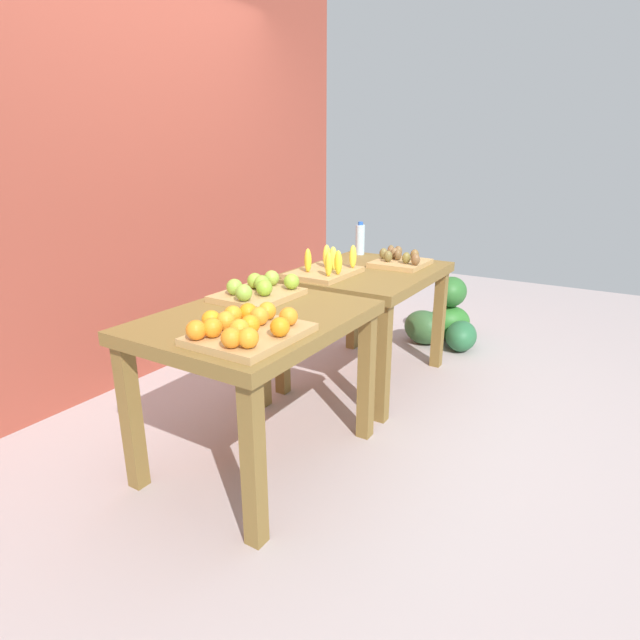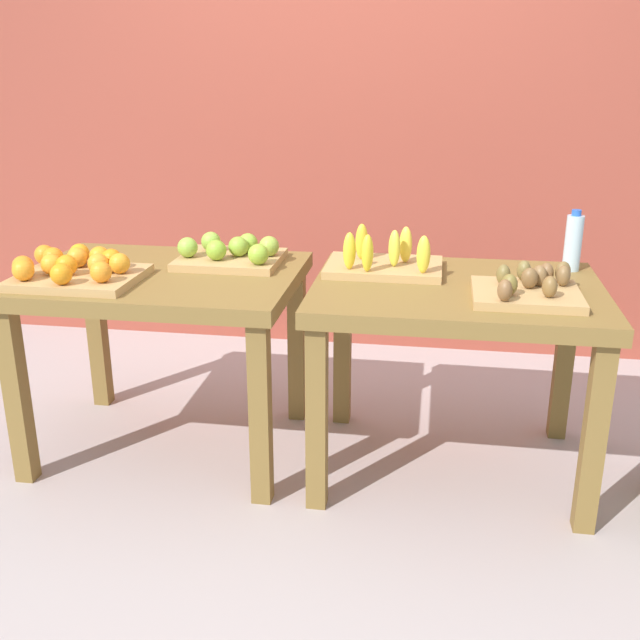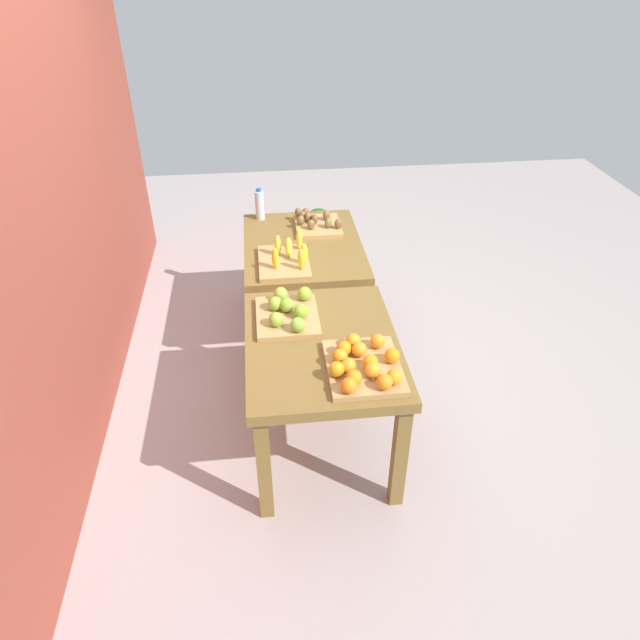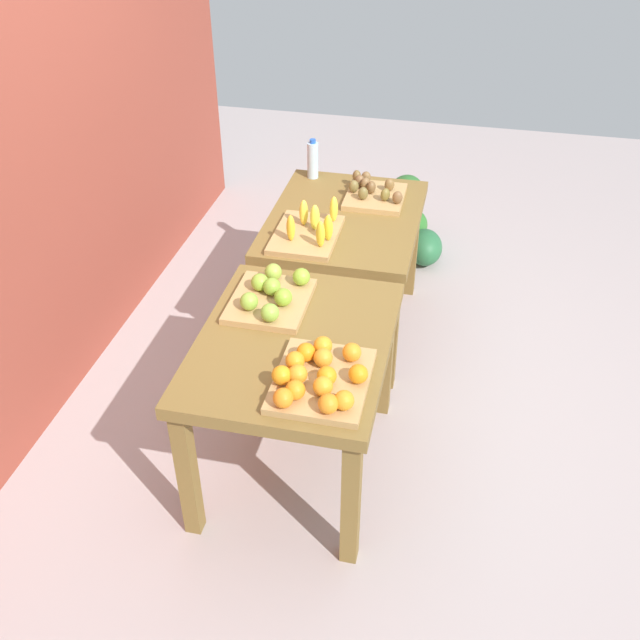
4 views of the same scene
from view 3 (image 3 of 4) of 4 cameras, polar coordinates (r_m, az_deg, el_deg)
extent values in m
plane|color=#AC9D9D|center=(3.89, -0.79, -6.01)|extent=(8.00, 8.00, 0.00)
cube|color=#984132|center=(3.29, -25.77, 12.92)|extent=(4.40, 0.12, 3.00)
cube|color=brown|center=(3.01, 0.19, -2.62)|extent=(1.04, 0.80, 0.06)
cube|color=brown|center=(2.98, 7.92, -13.24)|extent=(0.07, 0.07, 0.69)
cube|color=brown|center=(3.64, 4.66, -2.53)|extent=(0.07, 0.07, 0.69)
cube|color=brown|center=(2.92, -5.59, -14.43)|extent=(0.07, 0.07, 0.69)
cube|color=brown|center=(3.59, -6.09, -3.28)|extent=(0.07, 0.07, 0.69)
cube|color=brown|center=(3.95, -1.71, 7.23)|extent=(1.04, 0.80, 0.06)
cube|color=brown|center=(3.80, 4.12, -0.72)|extent=(0.07, 0.07, 0.69)
cube|color=brown|center=(4.57, 2.12, 5.96)|extent=(0.07, 0.07, 0.69)
cube|color=brown|center=(3.75, -6.17, -1.40)|extent=(0.07, 0.07, 0.69)
cube|color=brown|center=(4.53, -6.46, 5.46)|extent=(0.07, 0.07, 0.69)
cube|color=tan|center=(2.81, 4.36, -4.71)|extent=(0.44, 0.36, 0.03)
sphere|color=orange|center=(2.67, 3.40, -5.74)|extent=(0.09, 0.09, 0.08)
sphere|color=orange|center=(2.76, 5.04, -4.20)|extent=(0.10, 0.10, 0.08)
sphere|color=orange|center=(2.89, 3.33, -2.07)|extent=(0.10, 0.10, 0.08)
sphere|color=orange|center=(2.69, 7.39, -5.63)|extent=(0.11, 0.11, 0.08)
sphere|color=orange|center=(2.71, 1.67, -4.91)|extent=(0.08, 0.08, 0.08)
sphere|color=orange|center=(2.73, 2.83, -4.55)|extent=(0.10, 0.10, 0.08)
sphere|color=orange|center=(2.84, 2.40, -2.82)|extent=(0.10, 0.10, 0.08)
sphere|color=orange|center=(2.71, 5.24, -4.99)|extent=(0.11, 0.11, 0.08)
sphere|color=orange|center=(2.81, 7.18, -3.54)|extent=(0.10, 0.10, 0.08)
sphere|color=orange|center=(2.83, 3.92, -2.95)|extent=(0.10, 0.10, 0.08)
sphere|color=orange|center=(2.90, 5.74, -2.10)|extent=(0.08, 0.08, 0.08)
sphere|color=orange|center=(2.79, 2.00, -3.63)|extent=(0.10, 0.10, 0.08)
sphere|color=orange|center=(2.66, 6.43, -6.14)|extent=(0.09, 0.09, 0.08)
sphere|color=orange|center=(2.62, 2.89, -6.53)|extent=(0.11, 0.11, 0.08)
cube|color=tan|center=(3.16, -3.27, 0.31)|extent=(0.40, 0.34, 0.03)
sphere|color=#85B431|center=(3.10, -1.95, 0.88)|extent=(0.09, 0.09, 0.08)
sphere|color=#8BB638|center=(3.17, -4.49, 1.65)|extent=(0.11, 0.11, 0.08)
sphere|color=#93B43F|center=(3.25, -3.94, 2.61)|extent=(0.11, 0.11, 0.08)
sphere|color=#8AB73D|center=(3.04, -4.39, 0.06)|extent=(0.09, 0.09, 0.08)
sphere|color=#8CB733|center=(3.25, -1.54, 2.65)|extent=(0.08, 0.08, 0.08)
sphere|color=#85AD35|center=(3.15, -3.33, 1.50)|extent=(0.11, 0.11, 0.08)
sphere|color=#8CBB3F|center=(3.00, -2.22, -0.47)|extent=(0.11, 0.11, 0.08)
cube|color=tan|center=(3.68, -3.62, 5.73)|extent=(0.44, 0.32, 0.03)
ellipsoid|color=yellow|center=(3.68, -3.13, 7.22)|extent=(0.06, 0.06, 0.14)
ellipsoid|color=yellow|center=(3.60, -1.61, 6.63)|extent=(0.06, 0.06, 0.14)
ellipsoid|color=yellow|center=(3.55, -4.48, 6.14)|extent=(0.06, 0.06, 0.14)
ellipsoid|color=yellow|center=(3.78, -2.09, 8.06)|extent=(0.05, 0.04, 0.14)
ellipsoid|color=yellow|center=(3.71, -4.22, 7.43)|extent=(0.06, 0.06, 0.14)
ellipsoid|color=yellow|center=(3.54, -1.89, 6.08)|extent=(0.07, 0.07, 0.14)
cube|color=tan|center=(4.15, -0.20, 9.33)|extent=(0.36, 0.32, 0.03)
ellipsoid|color=brown|center=(4.11, -1.92, 9.88)|extent=(0.07, 0.07, 0.07)
ellipsoid|color=brown|center=(4.13, -0.56, 10.01)|extent=(0.06, 0.05, 0.07)
ellipsoid|color=brown|center=(4.18, -1.72, 10.32)|extent=(0.07, 0.07, 0.07)
ellipsoid|color=brown|center=(4.19, 0.66, 10.38)|extent=(0.07, 0.07, 0.07)
ellipsoid|color=brown|center=(4.06, 1.84, 9.56)|extent=(0.06, 0.07, 0.07)
ellipsoid|color=brown|center=(4.05, -0.89, 9.48)|extent=(0.06, 0.07, 0.07)
ellipsoid|color=brown|center=(4.16, -1.16, 10.19)|extent=(0.07, 0.07, 0.07)
ellipsoid|color=brown|center=(4.23, -1.41, 10.64)|extent=(0.05, 0.06, 0.07)
ellipsoid|color=brown|center=(4.23, -2.13, 10.64)|extent=(0.07, 0.07, 0.07)
ellipsoid|color=brown|center=(4.07, 0.81, 9.64)|extent=(0.07, 0.07, 0.07)
cylinder|color=silver|center=(4.27, -6.02, 11.29)|extent=(0.06, 0.06, 0.21)
cylinder|color=blue|center=(4.23, -6.12, 12.75)|extent=(0.04, 0.04, 0.02)
ellipsoid|color=#2D7129|center=(5.18, -0.10, 7.09)|extent=(0.43, 0.44, 0.27)
ellipsoid|color=#356133|center=(4.98, -1.31, 5.83)|extent=(0.36, 0.40, 0.27)
ellipsoid|color=#28653B|center=(5.02, 2.11, 5.83)|extent=(0.33, 0.27, 0.23)
ellipsoid|color=#2B672A|center=(5.06, -0.11, 9.66)|extent=(0.29, 0.24, 0.24)
camera|label=1|loc=(2.12, 49.34, -11.45)|focal=28.26mm
camera|label=2|loc=(4.61, 34.61, 16.17)|focal=42.08mm
camera|label=4|loc=(0.91, 83.45, 8.26)|focal=40.71mm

